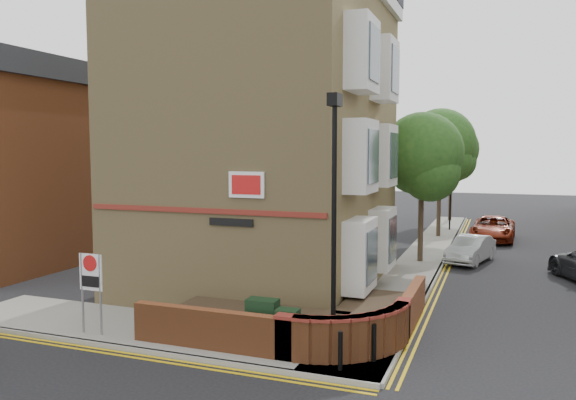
# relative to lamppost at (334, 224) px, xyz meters

# --- Properties ---
(ground) EXTENTS (120.00, 120.00, 0.00)m
(ground) POSITION_rel_lamppost_xyz_m (-1.60, -1.20, -3.34)
(ground) COLOR black
(ground) RESTS_ON ground
(pavement_corner) EXTENTS (13.00, 3.00, 0.12)m
(pavement_corner) POSITION_rel_lamppost_xyz_m (-5.10, 0.30, -3.28)
(pavement_corner) COLOR gray
(pavement_corner) RESTS_ON ground
(pavement_main) EXTENTS (2.00, 32.00, 0.12)m
(pavement_main) POSITION_rel_lamppost_xyz_m (0.40, 14.80, -3.28)
(pavement_main) COLOR gray
(pavement_main) RESTS_ON ground
(kerb_side) EXTENTS (13.00, 0.15, 0.12)m
(kerb_side) POSITION_rel_lamppost_xyz_m (-5.10, -1.20, -3.28)
(kerb_side) COLOR gray
(kerb_side) RESTS_ON ground
(kerb_main_near) EXTENTS (0.15, 32.00, 0.12)m
(kerb_main_near) POSITION_rel_lamppost_xyz_m (1.40, 14.80, -3.28)
(kerb_main_near) COLOR gray
(kerb_main_near) RESTS_ON ground
(yellow_lines_side) EXTENTS (13.00, 0.28, 0.01)m
(yellow_lines_side) POSITION_rel_lamppost_xyz_m (-5.10, -1.45, -3.34)
(yellow_lines_side) COLOR gold
(yellow_lines_side) RESTS_ON ground
(yellow_lines_main) EXTENTS (0.28, 32.00, 0.01)m
(yellow_lines_main) POSITION_rel_lamppost_xyz_m (1.65, 14.80, -3.34)
(yellow_lines_main) COLOR gold
(yellow_lines_main) RESTS_ON ground
(corner_building) EXTENTS (8.95, 10.40, 13.60)m
(corner_building) POSITION_rel_lamppost_xyz_m (-4.44, 6.80, 2.88)
(corner_building) COLOR #A28956
(corner_building) RESTS_ON ground
(garden_wall) EXTENTS (6.80, 6.00, 1.20)m
(garden_wall) POSITION_rel_lamppost_xyz_m (-1.60, 1.30, -3.34)
(garden_wall) COLOR brown
(garden_wall) RESTS_ON ground
(lamppost) EXTENTS (0.25, 0.50, 6.30)m
(lamppost) POSITION_rel_lamppost_xyz_m (0.00, 0.00, 0.00)
(lamppost) COLOR black
(lamppost) RESTS_ON pavement_corner
(utility_cabinet_large) EXTENTS (0.80, 0.45, 1.20)m
(utility_cabinet_large) POSITION_rel_lamppost_xyz_m (-1.90, 0.10, -2.62)
(utility_cabinet_large) COLOR black
(utility_cabinet_large) RESTS_ON pavement_corner
(utility_cabinet_small) EXTENTS (0.55, 0.40, 1.10)m
(utility_cabinet_small) POSITION_rel_lamppost_xyz_m (-1.10, -0.20, -2.67)
(utility_cabinet_small) COLOR black
(utility_cabinet_small) RESTS_ON pavement_corner
(bollard_near) EXTENTS (0.11, 0.11, 0.90)m
(bollard_near) POSITION_rel_lamppost_xyz_m (0.40, -0.80, -2.77)
(bollard_near) COLOR black
(bollard_near) RESTS_ON pavement_corner
(bollard_far) EXTENTS (0.11, 0.11, 0.90)m
(bollard_far) POSITION_rel_lamppost_xyz_m (1.00, -0.00, -2.77)
(bollard_far) COLOR black
(bollard_far) RESTS_ON pavement_corner
(zone_sign) EXTENTS (0.72, 0.07, 2.20)m
(zone_sign) POSITION_rel_lamppost_xyz_m (-6.60, -0.70, -1.70)
(zone_sign) COLOR slate
(zone_sign) RESTS_ON pavement_corner
(side_building) EXTENTS (6.40, 10.40, 9.00)m
(side_building) POSITION_rel_lamppost_xyz_m (-16.60, 6.80, 1.20)
(side_building) COLOR brown
(side_building) RESTS_ON ground
(tree_near) EXTENTS (3.64, 3.65, 6.70)m
(tree_near) POSITION_rel_lamppost_xyz_m (0.40, 12.85, 1.36)
(tree_near) COLOR #382B1E
(tree_near) RESTS_ON pavement_main
(tree_mid) EXTENTS (4.03, 4.03, 7.42)m
(tree_mid) POSITION_rel_lamppost_xyz_m (0.40, 20.85, 1.85)
(tree_mid) COLOR #382B1E
(tree_mid) RESTS_ON pavement_main
(tree_far) EXTENTS (3.81, 3.81, 7.00)m
(tree_far) POSITION_rel_lamppost_xyz_m (0.40, 28.85, 1.57)
(tree_far) COLOR #382B1E
(tree_far) RESTS_ON pavement_main
(traffic_light_assembly) EXTENTS (0.20, 0.16, 4.20)m
(traffic_light_assembly) POSITION_rel_lamppost_xyz_m (0.80, 23.80, -0.56)
(traffic_light_assembly) COLOR black
(traffic_light_assembly) RESTS_ON pavement_main
(silver_car_near) EXTENTS (2.18, 3.91, 1.22)m
(silver_car_near) POSITION_rel_lamppost_xyz_m (2.53, 13.83, -2.73)
(silver_car_near) COLOR #AEB3B6
(silver_car_near) RESTS_ON ground
(red_car_main) EXTENTS (2.50, 5.05, 1.38)m
(red_car_main) POSITION_rel_lamppost_xyz_m (3.40, 20.99, -2.66)
(red_car_main) COLOR maroon
(red_car_main) RESTS_ON ground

